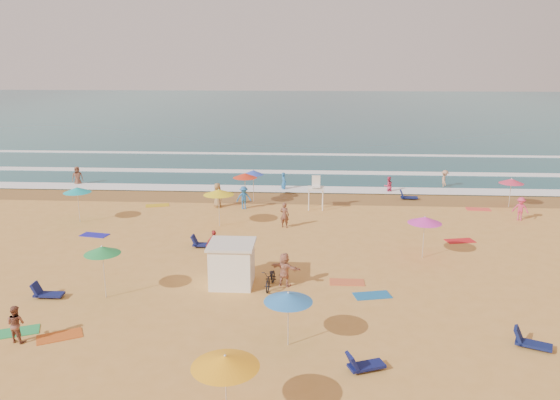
{
  "coord_description": "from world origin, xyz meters",
  "views": [
    {
      "loc": [
        0.28,
        -29.22,
        10.73
      ],
      "look_at": [
        -1.84,
        6.0,
        1.5
      ],
      "focal_mm": 35.0,
      "sensor_mm": 36.0,
      "label": 1
    }
  ],
  "objects": [
    {
      "name": "ground",
      "position": [
        0.0,
        0.0,
        0.0
      ],
      "size": [
        220.0,
        220.0,
        0.0
      ],
      "primitive_type": "plane",
      "color": "gold",
      "rests_on": "ground"
    },
    {
      "name": "ocean",
      "position": [
        0.0,
        84.0,
        0.0
      ],
      "size": [
        220.0,
        140.0,
        0.18
      ],
      "primitive_type": "cube",
      "color": "#0C4756",
      "rests_on": "ground"
    },
    {
      "name": "wet_sand",
      "position": [
        0.0,
        12.5,
        0.01
      ],
      "size": [
        220.0,
        220.0,
        0.0
      ],
      "primitive_type": "plane",
      "color": "olive",
      "rests_on": "ground"
    },
    {
      "name": "surf_foam",
      "position": [
        0.0,
        21.32,
        0.1
      ],
      "size": [
        200.0,
        18.7,
        0.05
      ],
      "color": "white",
      "rests_on": "ground"
    },
    {
      "name": "cabana",
      "position": [
        -3.53,
        -4.66,
        1.0
      ],
      "size": [
        2.0,
        2.0,
        2.0
      ],
      "primitive_type": "cube",
      "color": "white",
      "rests_on": "ground"
    },
    {
      "name": "cabana_roof",
      "position": [
        -3.53,
        -4.66,
        2.06
      ],
      "size": [
        2.2,
        2.2,
        0.12
      ],
      "primitive_type": "cube",
      "color": "silver",
      "rests_on": "cabana"
    },
    {
      "name": "bicycle",
      "position": [
        -1.63,
        -4.96,
        0.49
      ],
      "size": [
        0.88,
        1.92,
        0.97
      ],
      "primitive_type": "imported",
      "rotation": [
        0.0,
        0.0,
        -0.13
      ],
      "color": "black",
      "rests_on": "ground"
    },
    {
      "name": "lifeguard_stand",
      "position": [
        0.57,
        9.33,
        1.05
      ],
      "size": [
        1.2,
        1.2,
        2.1
      ],
      "primitive_type": null,
      "color": "white",
      "rests_on": "ground"
    },
    {
      "name": "beach_umbrellas",
      "position": [
        1.51,
        -0.5,
        2.16
      ],
      "size": [
        66.36,
        29.72,
        0.8
      ],
      "color": "#D32E4F",
      "rests_on": "ground"
    },
    {
      "name": "loungers",
      "position": [
        3.47,
        -3.27,
        0.17
      ],
      "size": [
        47.56,
        25.21,
        0.34
      ],
      "color": "#0D1544",
      "rests_on": "ground"
    },
    {
      "name": "towels",
      "position": [
        1.5,
        -1.26,
        0.01
      ],
      "size": [
        33.78,
        21.37,
        0.03
      ],
      "color": "#C55318",
      "rests_on": "ground"
    },
    {
      "name": "beachgoers",
      "position": [
        0.33,
        6.23,
        0.78
      ],
      "size": [
        46.13,
        28.39,
        2.07
      ],
      "color": "brown",
      "rests_on": "ground"
    }
  ]
}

